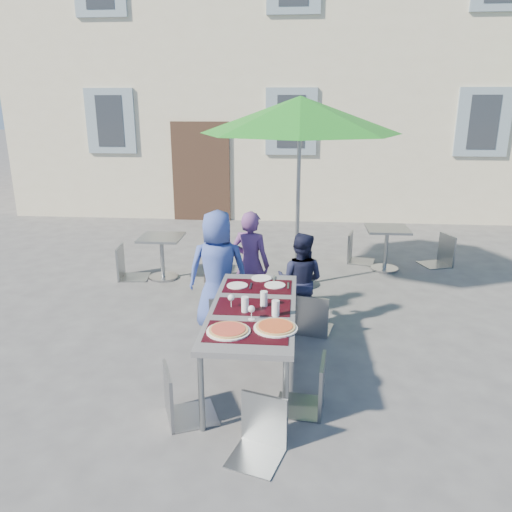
# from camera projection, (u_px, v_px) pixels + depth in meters

# --- Properties ---
(ground) EXTENTS (90.00, 90.00, 0.00)m
(ground) POSITION_uv_depth(u_px,v_px,m) (269.00, 421.00, 4.25)
(ground) COLOR #47474A
(ground) RESTS_ON ground
(building) EXTENTS (13.60, 8.20, 11.10)m
(building) POSITION_uv_depth(u_px,v_px,m) (296.00, 17.00, 13.76)
(building) COLOR beige
(building) RESTS_ON ground
(dining_table) EXTENTS (0.80, 1.85, 0.76)m
(dining_table) POSITION_uv_depth(u_px,v_px,m) (253.00, 312.00, 4.72)
(dining_table) COLOR #45454A
(dining_table) RESTS_ON ground
(pizza_near_left) EXTENTS (0.37, 0.37, 0.03)m
(pizza_near_left) POSITION_uv_depth(u_px,v_px,m) (228.00, 330.00, 4.18)
(pizza_near_left) COLOR white
(pizza_near_left) RESTS_ON dining_table
(pizza_near_right) EXTENTS (0.38, 0.38, 0.03)m
(pizza_near_right) POSITION_uv_depth(u_px,v_px,m) (276.00, 327.00, 4.24)
(pizza_near_right) COLOR white
(pizza_near_right) RESTS_ON dining_table
(glassware) EXTENTS (0.49, 0.37, 0.15)m
(glassware) POSITION_uv_depth(u_px,v_px,m) (257.00, 304.00, 4.58)
(glassware) COLOR silver
(glassware) RESTS_ON dining_table
(place_settings) EXTENTS (0.65, 0.47, 0.01)m
(place_settings) POSITION_uv_depth(u_px,v_px,m) (258.00, 283.00, 5.31)
(place_settings) COLOR white
(place_settings) RESTS_ON dining_table
(child_0) EXTENTS (0.74, 0.53, 1.43)m
(child_0) POSITION_uv_depth(u_px,v_px,m) (218.00, 270.00, 5.84)
(child_0) COLOR #384C9A
(child_0) RESTS_ON ground
(child_1) EXTENTS (0.57, 0.46, 1.35)m
(child_1) POSITION_uv_depth(u_px,v_px,m) (251.00, 264.00, 6.19)
(child_1) COLOR #603873
(child_1) RESTS_ON ground
(child_2) EXTENTS (0.63, 0.46, 1.17)m
(child_2) POSITION_uv_depth(u_px,v_px,m) (300.00, 281.00, 5.88)
(child_2) COLOR #171932
(child_2) RESTS_ON ground
(chair_0) EXTENTS (0.53, 0.53, 0.98)m
(chair_0) POSITION_uv_depth(u_px,v_px,m) (227.00, 290.00, 5.63)
(chair_0) COLOR gray
(chair_0) RESTS_ON ground
(chair_1) EXTENTS (0.49, 0.50, 1.04)m
(chair_1) POSITION_uv_depth(u_px,v_px,m) (254.00, 287.00, 5.61)
(chair_1) COLOR #94999F
(chair_1) RESTS_ON ground
(chair_2) EXTENTS (0.50, 0.50, 0.93)m
(chair_2) POSITION_uv_depth(u_px,v_px,m) (313.00, 290.00, 5.71)
(chair_2) COLOR gray
(chair_2) RESTS_ON ground
(chair_3) EXTENTS (0.53, 0.53, 0.92)m
(chair_3) POSITION_uv_depth(u_px,v_px,m) (179.00, 363.00, 4.12)
(chair_3) COLOR gray
(chair_3) RESTS_ON ground
(chair_4) EXTENTS (0.46, 0.45, 0.93)m
(chair_4) POSITION_uv_depth(u_px,v_px,m) (312.00, 354.00, 4.26)
(chair_4) COLOR gray
(chair_4) RESTS_ON ground
(chair_5) EXTENTS (0.47, 0.48, 0.85)m
(chair_5) POSITION_uv_depth(u_px,v_px,m) (260.00, 396.00, 3.73)
(chair_5) COLOR #8E9499
(chair_5) RESTS_ON ground
(patio_umbrella) EXTENTS (2.74, 2.74, 2.68)m
(patio_umbrella) POSITION_uv_depth(u_px,v_px,m) (300.00, 116.00, 6.68)
(patio_umbrella) COLOR #95979C
(patio_umbrella) RESTS_ON ground
(cafe_table_0) EXTENTS (0.62, 0.62, 0.67)m
(cafe_table_0) POSITION_uv_depth(u_px,v_px,m) (162.00, 252.00, 7.58)
(cafe_table_0) COLOR #95979C
(cafe_table_0) RESTS_ON ground
(bg_chair_l_0) EXTENTS (0.48, 0.47, 0.96)m
(bg_chair_l_0) POSITION_uv_depth(u_px,v_px,m) (126.00, 243.00, 7.55)
(bg_chair_l_0) COLOR gray
(bg_chair_l_0) RESTS_ON ground
(bg_chair_r_0) EXTENTS (0.45, 0.45, 0.86)m
(bg_chair_r_0) POSITION_uv_depth(u_px,v_px,m) (221.00, 247.00, 7.57)
(bg_chair_r_0) COLOR slate
(bg_chair_r_0) RESTS_ON ground
(cafe_table_1) EXTENTS (0.65, 0.65, 0.70)m
(cafe_table_1) POSITION_uv_depth(u_px,v_px,m) (386.00, 242.00, 7.95)
(cafe_table_1) COLOR #95979C
(cafe_table_1) RESTS_ON ground
(bg_chair_l_1) EXTENTS (0.51, 0.51, 0.94)m
(bg_chair_l_1) POSITION_uv_depth(u_px,v_px,m) (357.00, 230.00, 8.35)
(bg_chair_l_1) COLOR slate
(bg_chair_l_1) RESTS_ON ground
(bg_chair_r_1) EXTENTS (0.55, 0.55, 0.97)m
(bg_chair_r_1) POSITION_uv_depth(u_px,v_px,m) (443.00, 232.00, 8.17)
(bg_chair_r_1) COLOR gray
(bg_chair_r_1) RESTS_ON ground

